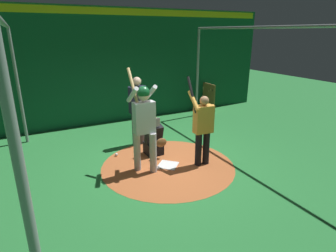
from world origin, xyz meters
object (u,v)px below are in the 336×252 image
Objects in this scene: baseball_1 at (116,155)px; baseball_2 at (158,168)px; batter at (144,121)px; visitor at (203,126)px; home_plate at (168,165)px; bat_rack at (206,97)px; catcher at (154,140)px; baseball_0 at (161,150)px; umpire at (138,107)px.

baseball_1 and baseball_2 have the same top height.
visitor is at bearing 76.40° from batter.
home_plate is 5.08m from bat_rack.
visitor is (0.98, 0.73, 0.54)m from catcher.
baseball_2 is at bearing -30.88° from baseball_0.
home_plate is 0.77m from baseball_0.
umpire is 1.28m from baseball_0.
visitor is at bearing 68.18° from home_plate.
umpire is 24.53× the size of baseball_0.
baseball_2 is (0.11, 0.26, -1.11)m from batter.
baseball_0 is at bearing 102.51° from catcher.
bat_rack reaches higher than catcher.
umpire reaches higher than bat_rack.
umpire is 4.24m from bat_rack.
catcher is 13.26× the size of baseball_1.
baseball_2 is (-0.20, -1.01, -0.88)m from visitor.
bat_rack is (-2.92, 3.56, 0.11)m from catcher.
batter reaches higher than baseball_1.
baseball_1 is 1.00× the size of baseball_2.
umpire is (-1.49, 0.46, -0.12)m from batter.
batter is at bearing 18.18° from baseball_1.
batter is 1.21× the size of umpire.
baseball_0 is at bearing 133.70° from batter.
bat_rack is (-3.59, 4.10, -0.66)m from batter.
home_plate is at bearing 87.86° from batter.
umpire reaches higher than catcher.
catcher is 1.34m from visitor.
batter is 29.66× the size of baseball_0.
umpire is at bearing -59.97° from bat_rack.
baseball_1 is (0.48, -0.79, -0.98)m from umpire.
umpire reaches higher than baseball_0.
batter reaches higher than bat_rack.
batter reaches higher than visitor.
baseball_1 is 1.26m from baseball_2.
batter is at bearing -17.01° from umpire.
batter is 5.49m from bat_rack.
baseball_1 is (-0.33, -0.87, -0.34)m from catcher.
batter reaches higher than umpire.
baseball_0 is 1.00× the size of baseball_1.
home_plate is 0.31m from baseball_2.
visitor is 4.84m from bat_rack.
visitor reaches higher than umpire.
catcher is 0.83× the size of bat_rack.
batter is 1.33m from visitor.
visitor is at bearing 24.40° from umpire.
baseball_2 is (0.78, -0.28, -0.34)m from catcher.
baseball_0 is at bearing -49.33° from bat_rack.
catcher is 0.54× the size of umpire.
batter is at bearing -48.74° from bat_rack.
bat_rack is at bearing 135.58° from home_plate.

